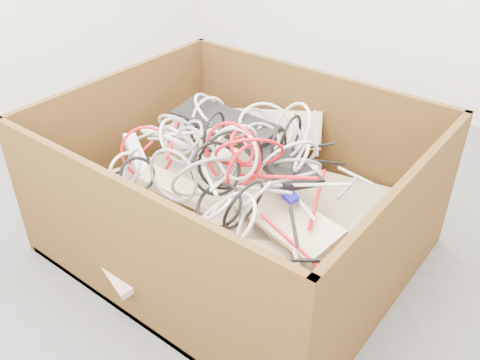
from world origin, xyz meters
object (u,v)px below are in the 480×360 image
Objects in this scene: power_strip_left at (200,139)px; vga_plug at (291,197)px; cardboard_box at (233,214)px; power_strip_right at (137,156)px.

power_strip_left is 0.53m from vga_plug.
cardboard_box is 0.35m from vga_plug.
power_strip_right is at bearing -141.04° from power_strip_left.
power_strip_left is at bearing 158.88° from cardboard_box.
power_strip_left is 1.19× the size of power_strip_right.
cardboard_box is 0.43m from power_strip_right.
cardboard_box is 5.04× the size of power_strip_right.
vga_plug is at bearing 40.25° from power_strip_right.
vga_plug is (0.52, -0.12, 0.01)m from power_strip_left.
power_strip_right is 5.54× the size of vga_plug.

